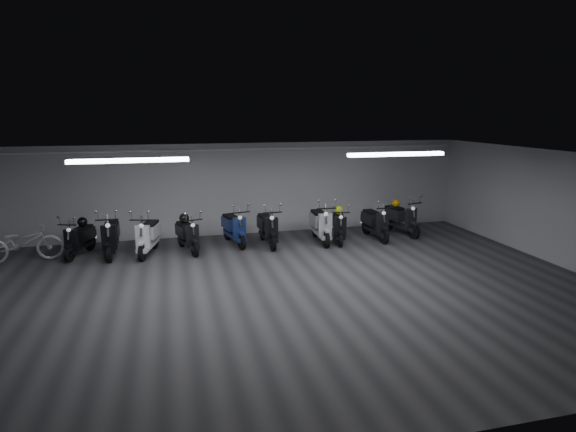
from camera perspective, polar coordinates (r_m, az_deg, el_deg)
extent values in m
cube|color=#333335|center=(10.23, -0.64, -8.95)|extent=(14.00, 10.00, 0.01)
cube|color=gray|center=(9.57, -0.68, 6.92)|extent=(14.00, 10.00, 0.01)
cube|color=#ADACAF|center=(14.63, -5.23, 3.24)|extent=(14.00, 0.01, 2.80)
cube|color=#ADACAF|center=(5.33, 12.32, -13.72)|extent=(14.00, 0.01, 2.80)
cube|color=#ADACAF|center=(13.27, 30.22, 0.64)|extent=(0.01, 10.00, 2.80)
cube|color=white|center=(10.34, -18.52, 6.33)|extent=(2.40, 0.18, 0.08)
cube|color=white|center=(11.55, 12.87, 7.24)|extent=(2.40, 0.18, 0.08)
cylinder|color=white|center=(14.40, -5.27, 7.98)|extent=(13.60, 0.05, 0.05)
imported|color=silver|center=(13.67, -29.36, -2.36)|extent=(1.96, 0.87, 1.22)
sphere|color=#D1980C|center=(15.12, 12.82, 1.52)|extent=(0.24, 0.24, 0.24)
sphere|color=black|center=(13.20, -12.35, -0.25)|extent=(0.27, 0.27, 0.27)
sphere|color=#D3E30D|center=(14.00, 6.12, 0.69)|extent=(0.26, 0.26, 0.26)
sphere|color=black|center=(13.70, -23.45, -0.65)|extent=(0.26, 0.26, 0.26)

